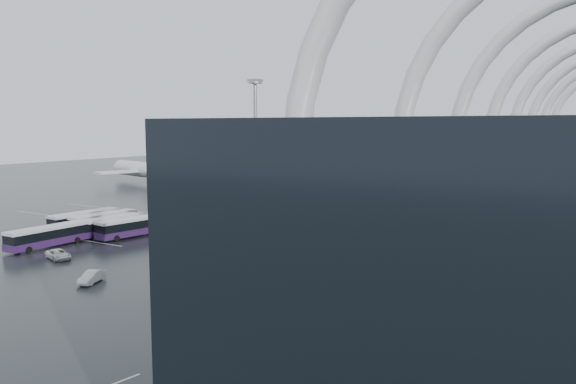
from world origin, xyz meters
The scene contains 24 objects.
ground centered at (0.00, 0.00, 0.00)m, with size 420.00×420.00×0.00m, color black.
lane_marking_near centered at (0.00, -2.00, 0.01)m, with size 120.00×0.25×0.01m, color beige.
lane_marking_mid centered at (0.00, 12.00, 0.01)m, with size 120.00×0.25×0.01m, color beige.
lane_marking_far centered at (0.00, 40.00, 0.01)m, with size 120.00×0.25×0.01m, color beige.
bus_bay_line_south centered at (-24.00, -16.00, 0.01)m, with size 28.00×0.25×0.01m, color beige.
bus_bay_line_north centered at (-24.00, 0.00, 0.01)m, with size 28.00×0.25×0.01m, color beige.
airliner_main centered at (11.33, 29.63, 5.39)m, with size 63.41×54.91×21.52m.
airliner_gate_b centered at (13.44, 85.70, 4.76)m, with size 54.77×49.11×19.01m.
airliner_gate_c centered at (9.43, 128.20, 5.39)m, with size 60.55×55.45×21.56m.
jet_remote_west centered at (-81.84, 58.96, 4.62)m, with size 40.81×33.09×17.88m.
jet_remote_mid centered at (-74.70, 94.80, 5.53)m, with size 49.01×39.42×21.43m.
jet_remote_far centered at (-90.42, 112.32, 4.71)m, with size 41.62×33.45×18.24m.
bus_row_near_a centered at (-27.29, -9.26, 1.89)m, with size 4.08×14.18×3.45m.
bus_row_near_b centered at (-23.53, -7.99, 1.83)m, with size 3.70×13.62×3.32m.
bus_row_near_c centered at (-19.29, -10.38, 1.78)m, with size 3.93×13.36×3.24m.
bus_row_near_d centered at (-14.56, -9.06, 1.87)m, with size 5.15×14.12×3.40m.
bus_row_far_c centered at (-19.85, -22.52, 1.87)m, with size 3.46×13.83×3.39m.
van_curve_a centered at (-11.22, -27.01, 0.72)m, with size 2.39×5.18×1.44m, color silver.
van_curve_b centered at (16.87, -34.26, 0.76)m, with size 1.80×4.48×1.53m, color silver.
van_curve_c centered at (3.23, -32.87, 0.75)m, with size 1.58×4.54×1.50m, color silver.
floodlight_mast centered at (-2.06, 11.25, 17.91)m, with size 2.18×2.18×28.47m.
gse_cart_belly_a centered at (15.91, 22.63, 0.68)m, with size 2.48×1.47×1.35m, color gold.
gse_cart_belly_b centered at (20.77, 32.25, 0.63)m, with size 2.30×1.36×1.25m, color slate.
gse_cart_belly_c centered at (7.98, 15.94, 0.67)m, with size 2.46×1.45×1.34m, color gold.
Camera 1 is at (60.08, -78.71, 19.69)m, focal length 35.00 mm.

